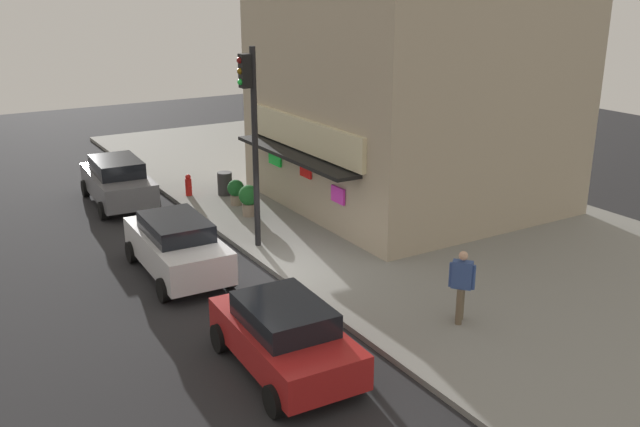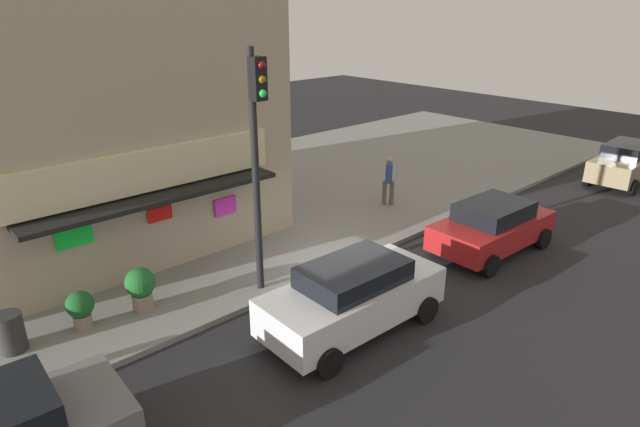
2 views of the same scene
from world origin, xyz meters
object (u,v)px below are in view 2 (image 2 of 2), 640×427
at_px(traffic_light, 257,145).
at_px(potted_plant_by_window, 141,286).
at_px(pedestrian, 389,178).
at_px(parked_car_white, 353,296).
at_px(trash_can, 11,332).
at_px(parked_car_tan, 625,162).
at_px(potted_plant_by_doorway, 81,308).
at_px(parked_car_red, 492,226).

bearing_deg(traffic_light, potted_plant_by_window, 157.76).
bearing_deg(traffic_light, pedestrian, 15.29).
bearing_deg(parked_car_white, potted_plant_by_window, 130.90).
distance_m(traffic_light, trash_can, 6.58).
height_order(traffic_light, trash_can, traffic_light).
bearing_deg(potted_plant_by_window, parked_car_tan, -10.95).
distance_m(traffic_light, potted_plant_by_doorway, 5.37).
bearing_deg(parked_car_red, parked_car_tan, -0.48).
xyz_separation_m(potted_plant_by_doorway, parked_car_red, (10.69, -3.78, 0.13)).
bearing_deg(trash_can, parked_car_tan, -10.38).
distance_m(pedestrian, parked_car_tan, 10.56).
bearing_deg(traffic_light, parked_car_tan, -8.98).
relative_size(parked_car_red, parked_car_white, 0.93).
relative_size(trash_can, pedestrian, 0.48).
distance_m(potted_plant_by_window, parked_car_tan, 19.67).
bearing_deg(parked_car_red, parked_car_white, -178.68).
xyz_separation_m(traffic_light, potted_plant_by_doorway, (-4.09, 1.24, -3.26)).
xyz_separation_m(trash_can, potted_plant_by_window, (2.75, -0.30, 0.18)).
distance_m(trash_can, pedestrian, 12.56).
bearing_deg(parked_car_tan, pedestrian, 154.46).
relative_size(traffic_light, parked_car_tan, 1.40).
distance_m(potted_plant_by_doorway, potted_plant_by_window, 1.37).
xyz_separation_m(potted_plant_by_doorway, potted_plant_by_window, (1.36, -0.13, 0.08)).
height_order(trash_can, parked_car_tan, parked_car_tan).
height_order(potted_plant_by_window, parked_car_tan, parked_car_tan).
bearing_deg(parked_car_tan, potted_plant_by_doorway, 169.41).
bearing_deg(pedestrian, potted_plant_by_window, -175.25).
relative_size(trash_can, potted_plant_by_doorway, 0.93).
relative_size(trash_can, parked_car_white, 0.20).
bearing_deg(parked_car_tan, potted_plant_by_window, 169.05).
xyz_separation_m(pedestrian, potted_plant_by_doorway, (-11.15, -0.69, -0.46)).
relative_size(traffic_light, parked_car_red, 1.47).
height_order(parked_car_tan, parked_car_white, parked_car_tan).
xyz_separation_m(parked_car_red, parked_car_white, (-6.04, -0.14, 0.06)).
bearing_deg(trash_can, potted_plant_by_doorway, -7.23).
xyz_separation_m(potted_plant_by_window, parked_car_white, (3.29, -3.79, 0.10)).
bearing_deg(pedestrian, trash_can, -177.66).
xyz_separation_m(parked_car_tan, parked_car_red, (-9.99, 0.08, -0.05)).
bearing_deg(trash_can, parked_car_white, -34.17).
height_order(trash_can, potted_plant_by_doorway, potted_plant_by_doorway).
bearing_deg(parked_car_red, potted_plant_by_window, 158.61).
bearing_deg(pedestrian, parked_car_white, -144.68).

